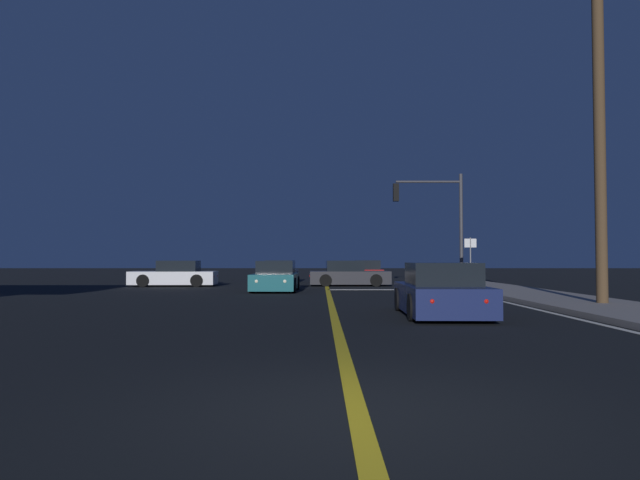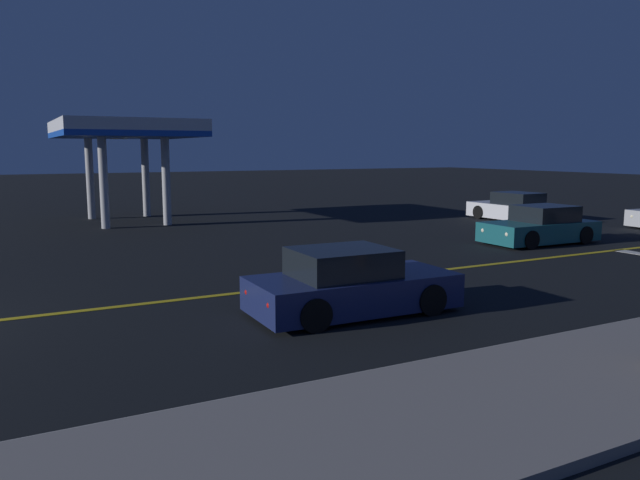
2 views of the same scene
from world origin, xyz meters
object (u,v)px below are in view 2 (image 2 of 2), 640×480
(car_following_oncoming_navy, at_px, (350,285))
(gas_station_canopy, at_px, (124,132))
(car_mid_block_teal, at_px, (540,227))
(car_distant_tail_white, at_px, (514,208))

(car_following_oncoming_navy, distance_m, gas_station_canopy, 19.02)
(car_following_oncoming_navy, bearing_deg, gas_station_canopy, -176.02)
(car_mid_block_teal, bearing_deg, gas_station_canopy, 41.59)
(car_following_oncoming_navy, relative_size, gas_station_canopy, 0.57)
(car_distant_tail_white, bearing_deg, gas_station_canopy, 151.91)
(car_distant_tail_white, bearing_deg, car_following_oncoming_navy, -146.63)
(gas_station_canopy, bearing_deg, car_following_oncoming_navy, 2.72)
(gas_station_canopy, bearing_deg, car_distant_tail_white, 63.59)
(car_mid_block_teal, distance_m, gas_station_canopy, 18.31)
(car_distant_tail_white, bearing_deg, car_mid_block_teal, -129.69)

